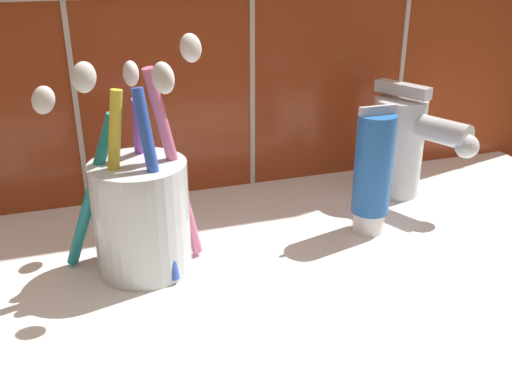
% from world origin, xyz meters
% --- Properties ---
extents(sink_counter, '(0.71, 0.37, 0.02)m').
position_xyz_m(sink_counter, '(0.00, 0.00, 0.01)').
color(sink_counter, white).
rests_on(sink_counter, ground).
extents(toothbrush_cup, '(0.13, 0.11, 0.19)m').
position_xyz_m(toothbrush_cup, '(-0.12, 0.04, 0.07)').
color(toothbrush_cup, silver).
rests_on(toothbrush_cup, sink_counter).
extents(toothpaste_tube, '(0.04, 0.03, 0.12)m').
position_xyz_m(toothpaste_tube, '(0.09, 0.04, 0.08)').
color(toothpaste_tube, white).
rests_on(toothpaste_tube, sink_counter).
extents(sink_faucet, '(0.07, 0.11, 0.12)m').
position_xyz_m(sink_faucet, '(0.16, 0.10, 0.08)').
color(sink_faucet, silver).
rests_on(sink_faucet, sink_counter).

